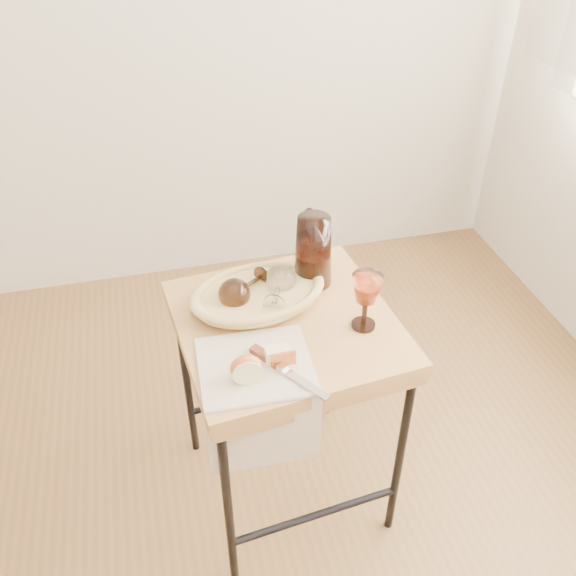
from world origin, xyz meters
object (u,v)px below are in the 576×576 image
object	(u,v)px
goblet_lying_a	(246,286)
wine_goblet	(366,301)
tea_towel	(255,365)
apple_half	(246,367)
bread_basket	(259,297)
side_table	(286,411)
pitcher	(313,251)
goblet_lying_b	(278,289)
table_knife	(285,369)

from	to	relation	value
goblet_lying_a	wine_goblet	bearing A→B (deg)	113.22
tea_towel	apple_half	world-z (taller)	apple_half
bread_basket	wine_goblet	size ratio (longest dim) A/B	2.04
side_table	apple_half	distance (m)	0.46
goblet_lying_a	wine_goblet	distance (m)	0.32
pitcher	tea_towel	bearing A→B (deg)	-137.44
side_table	apple_half	size ratio (longest dim) A/B	9.46
wine_goblet	side_table	bearing A→B (deg)	159.53
goblet_lying_a	goblet_lying_b	xyz separation A→B (m)	(0.08, -0.03, -0.00)
tea_towel	wine_goblet	world-z (taller)	wine_goblet
apple_half	side_table	bearing A→B (deg)	53.04
goblet_lying_b	table_knife	xyz separation A→B (m)	(-0.04, -0.25, -0.04)
tea_towel	bread_basket	size ratio (longest dim) A/B	0.82
side_table	bread_basket	world-z (taller)	bread_basket
tea_towel	apple_half	size ratio (longest dim) A/B	3.62
tea_towel	wine_goblet	distance (m)	0.32
side_table	pitcher	xyz separation A→B (m)	(0.11, 0.15, 0.46)
wine_goblet	apple_half	xyz separation A→B (m)	(-0.33, -0.12, -0.04)
side_table	tea_towel	bearing A→B (deg)	-127.24
goblet_lying_a	goblet_lying_b	size ratio (longest dim) A/B	1.01
goblet_lying_a	wine_goblet	size ratio (longest dim) A/B	0.86
tea_towel	wine_goblet	size ratio (longest dim) A/B	1.68
goblet_lying_a	table_knife	distance (m)	0.29
wine_goblet	table_knife	bearing A→B (deg)	-153.01
goblet_lying_b	apple_half	bearing A→B (deg)	174.29
goblet_lying_a	side_table	bearing A→B (deg)	95.67
tea_towel	bread_basket	xyz separation A→B (m)	(0.06, 0.23, 0.02)
goblet_lying_a	table_knife	bearing A→B (deg)	62.12
bread_basket	pitcher	bearing A→B (deg)	10.16
apple_half	table_knife	size ratio (longest dim) A/B	0.32
bread_basket	goblet_lying_a	xyz separation A→B (m)	(-0.03, 0.01, 0.03)
goblet_lying_b	side_table	bearing A→B (deg)	-151.23
side_table	goblet_lying_a	size ratio (longest dim) A/B	5.09
goblet_lying_b	apple_half	size ratio (longest dim) A/B	1.84
pitcher	apple_half	xyz separation A→B (m)	(-0.25, -0.33, -0.06)
pitcher	apple_half	world-z (taller)	pitcher
tea_towel	apple_half	bearing A→B (deg)	-124.64
bread_basket	goblet_lying_b	size ratio (longest dim) A/B	2.39
goblet_lying_b	wine_goblet	distance (m)	0.24
goblet_lying_a	table_knife	xyz separation A→B (m)	(0.04, -0.29, -0.04)
side_table	apple_half	xyz separation A→B (m)	(-0.14, -0.19, 0.39)
goblet_lying_a	wine_goblet	xyz separation A→B (m)	(0.27, -0.17, 0.03)
pitcher	table_knife	xyz separation A→B (m)	(-0.16, -0.34, -0.09)
pitcher	wine_goblet	distance (m)	0.23
pitcher	wine_goblet	size ratio (longest dim) A/B	1.54
table_knife	wine_goblet	bearing A→B (deg)	83.85
tea_towel	goblet_lying_a	bearing A→B (deg)	85.67
wine_goblet	pitcher	bearing A→B (deg)	108.92
goblet_lying_b	table_knife	size ratio (longest dim) A/B	0.58
bread_basket	goblet_lying_a	world-z (taller)	goblet_lying_a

